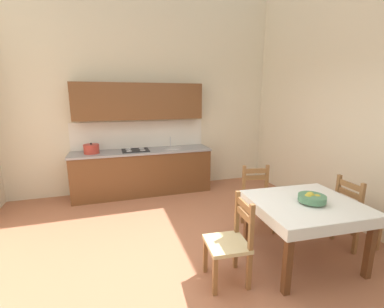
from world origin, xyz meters
name	(u,v)px	position (x,y,z in m)	size (l,w,h in m)	color
ground_plane	(184,267)	(0.00, 0.00, -0.05)	(5.98, 6.19, 0.10)	#AD6B4C
wall_back	(145,89)	(0.00, 2.85, 2.10)	(5.98, 0.12, 4.19)	beige
wall_right	(382,84)	(2.75, 0.00, 2.10)	(0.12, 6.19, 4.19)	beige
kitchen_cabinetry	(142,152)	(-0.16, 2.52, 0.86)	(2.73, 0.63, 2.20)	brown
dining_table	(305,212)	(1.36, -0.37, 0.62)	(1.25, 1.14, 0.75)	brown
dining_chair_window_side	(355,214)	(2.24, -0.29, 0.44)	(0.44, 0.44, 0.93)	#D1BC89
dining_chair_tv_side	(230,242)	(0.39, -0.41, 0.44)	(0.46, 0.46, 0.93)	#D1BC89
dining_chair_kitchen_side	(258,199)	(1.29, 0.52, 0.44)	(0.49, 0.49, 0.93)	#D1BC89
fruit_bowl	(312,198)	(1.39, -0.42, 0.81)	(0.30, 0.30, 0.12)	#4C7F5B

